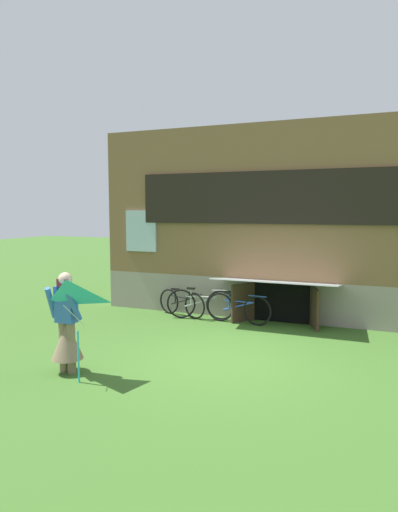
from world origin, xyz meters
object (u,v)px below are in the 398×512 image
(bicycle_blue, at_px, (238,308))
(bicycle_black, at_px, (181,303))
(kite, at_px, (67,303))
(person, at_px, (67,331))
(bicycle_silver, at_px, (201,304))

(bicycle_blue, bearing_deg, bicycle_black, 178.82)
(kite, height_order, bicycle_blue, kite)
(person, bearing_deg, kite, -73.94)
(bicycle_silver, bearing_deg, kite, -105.75)
(bicycle_blue, height_order, bicycle_black, bicycle_blue)
(person, height_order, bicycle_black, person)
(kite, distance_m, bicycle_silver, 4.85)
(bicycle_blue, xyz_separation_m, bicycle_silver, (-0.99, 0.07, 0.02))
(bicycle_black, bearing_deg, kite, -68.36)
(person, xyz_separation_m, bicycle_blue, (1.67, 4.20, -0.34))
(kite, bearing_deg, bicycle_black, 93.48)
(bicycle_silver, xyz_separation_m, bicycle_black, (-0.56, 0.09, -0.04))
(person, distance_m, bicycle_black, 4.37)
(person, height_order, bicycle_blue, person)
(person, relative_size, bicycle_black, 1.15)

